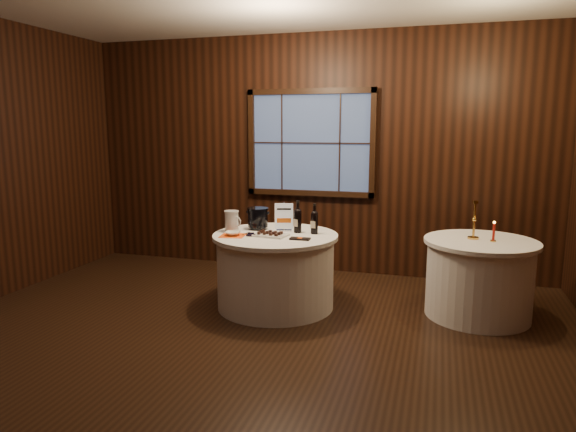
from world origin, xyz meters
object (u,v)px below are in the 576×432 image
(grape_bunch, at_px, (251,234))
(brass_candlestick, at_px, (474,225))
(port_bottle_right, at_px, (314,221))
(chocolate_plate, at_px, (270,234))
(side_table, at_px, (479,278))
(ice_bucket, at_px, (258,218))
(chocolate_box, at_px, (300,239))
(cracker_bowl, at_px, (233,233))
(sign_stand, at_px, (284,221))
(red_candle, at_px, (494,233))
(main_table, at_px, (276,270))
(port_bottle_left, at_px, (298,219))
(glass_pitcher, at_px, (232,221))

(grape_bunch, relative_size, brass_candlestick, 0.43)
(port_bottle_right, distance_m, chocolate_plate, 0.48)
(side_table, xyz_separation_m, chocolate_plate, (-2.02, -0.41, 0.40))
(ice_bucket, bearing_deg, chocolate_box, -32.89)
(side_table, relative_size, cracker_bowl, 6.97)
(sign_stand, xyz_separation_m, chocolate_box, (0.27, -0.34, -0.10))
(chocolate_box, xyz_separation_m, red_candle, (1.79, 0.43, 0.07))
(port_bottle_right, xyz_separation_m, red_candle, (1.73, 0.13, -0.06))
(grape_bunch, bearing_deg, main_table, 38.48)
(chocolate_box, bearing_deg, side_table, 14.56)
(chocolate_box, height_order, grape_bunch, grape_bunch)
(port_bottle_left, xyz_separation_m, chocolate_plate, (-0.22, -0.25, -0.12))
(sign_stand, xyz_separation_m, chocolate_plate, (-0.06, -0.27, -0.09))
(side_table, xyz_separation_m, brass_candlestick, (-0.07, 0.04, 0.52))
(chocolate_plate, height_order, brass_candlestick, brass_candlestick)
(main_table, bearing_deg, port_bottle_right, 19.42)
(port_bottle_right, height_order, chocolate_plate, port_bottle_right)
(ice_bucket, xyz_separation_m, glass_pitcher, (-0.22, -0.19, -0.01))
(main_table, distance_m, port_bottle_left, 0.58)
(glass_pitcher, relative_size, brass_candlestick, 0.58)
(port_bottle_right, height_order, grape_bunch, port_bottle_right)
(chocolate_box, distance_m, red_candle, 1.85)
(port_bottle_left, xyz_separation_m, cracker_bowl, (-0.58, -0.34, -0.12))
(port_bottle_right, relative_size, chocolate_box, 1.60)
(ice_bucket, bearing_deg, main_table, -36.53)
(side_table, height_order, chocolate_box, chocolate_box)
(chocolate_box, xyz_separation_m, grape_bunch, (-0.51, 0.01, 0.01))
(chocolate_box, bearing_deg, grape_bunch, 177.59)
(port_bottle_left, relative_size, ice_bucket, 1.44)
(sign_stand, bearing_deg, ice_bucket, 159.40)
(chocolate_box, distance_m, glass_pitcher, 0.81)
(chocolate_plate, distance_m, red_candle, 2.15)
(main_table, relative_size, port_bottle_left, 3.85)
(port_bottle_left, relative_size, grape_bunch, 2.06)
(main_table, bearing_deg, glass_pitcher, -179.92)
(ice_bucket, xyz_separation_m, chocolate_box, (0.56, -0.37, -0.11))
(sign_stand, bearing_deg, grape_bunch, -142.71)
(ice_bucket, height_order, brass_candlestick, brass_candlestick)
(grape_bunch, xyz_separation_m, cracker_bowl, (-0.18, -0.03, 0.00))
(red_candle, bearing_deg, port_bottle_left, -176.53)
(side_table, distance_m, ice_bucket, 2.31)
(port_bottle_left, bearing_deg, port_bottle_right, 18.55)
(ice_bucket, height_order, grape_bunch, ice_bucket)
(glass_pitcher, distance_m, red_candle, 2.59)
(cracker_bowl, distance_m, brass_candlestick, 2.38)
(main_table, distance_m, chocolate_plate, 0.42)
(ice_bucket, xyz_separation_m, red_candle, (2.36, 0.07, -0.04))
(main_table, xyz_separation_m, sign_stand, (0.04, 0.17, 0.49))
(chocolate_box, relative_size, red_candle, 0.98)
(ice_bucket, height_order, glass_pitcher, ice_bucket)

